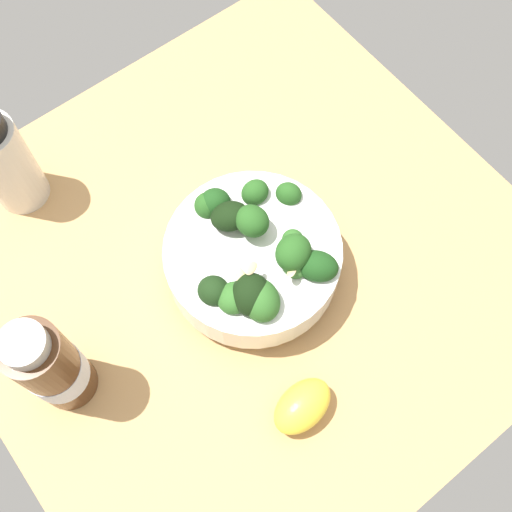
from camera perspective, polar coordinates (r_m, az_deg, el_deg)
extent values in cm
cube|color=tan|center=(76.73, -1.10, -0.87)|extent=(65.29, 65.29, 3.15)
cylinder|color=white|center=(74.06, 0.00, -0.98)|extent=(10.76, 10.76, 1.64)
cylinder|color=white|center=(71.04, 0.00, 0.03)|extent=(19.56, 19.56, 4.93)
cylinder|color=silver|center=(69.15, 0.00, 0.72)|extent=(15.80, 15.80, 0.80)
cylinder|color=#2F662B|center=(67.07, 0.40, -4.48)|extent=(2.16, 2.02, 1.64)
ellipsoid|color=#2D6023|center=(65.39, 0.41, -3.97)|extent=(6.24, 5.73, 5.81)
cylinder|color=#2F662B|center=(67.07, -0.41, -4.03)|extent=(1.80, 2.03, 1.66)
ellipsoid|color=black|center=(65.27, -0.42, -3.47)|extent=(6.54, 6.79, 5.16)
cylinder|color=#589D47|center=(68.93, 5.37, -1.45)|extent=(1.93, 2.05, 1.35)
ellipsoid|color=#194216|center=(67.36, 5.50, -0.91)|extent=(5.93, 6.09, 4.06)
cylinder|color=#4A8F3C|center=(72.44, -0.10, 5.19)|extent=(1.14, 1.23, 1.23)
ellipsoid|color=#23511C|center=(71.20, -0.10, 5.73)|extent=(3.19, 3.90, 3.52)
cylinder|color=#2F662B|center=(68.14, 3.29, -0.26)|extent=(1.73, 1.75, 1.40)
ellipsoid|color=#23511C|center=(66.55, 3.37, 0.32)|extent=(5.33, 5.38, 3.87)
cylinder|color=#3C7A32|center=(68.75, 3.46, -1.20)|extent=(1.23, 1.33, 1.15)
ellipsoid|color=#386B2B|center=(67.58, 3.52, -0.79)|extent=(4.23, 4.18, 3.70)
cylinder|color=#3C7A32|center=(72.84, 2.89, 4.97)|extent=(1.47, 1.47, 1.64)
ellipsoid|color=#23511C|center=(71.46, 2.94, 5.57)|extent=(4.14, 3.81, 3.13)
cylinder|color=#3C7A32|center=(72.17, -4.29, 3.91)|extent=(1.74, 1.49, 1.82)
ellipsoid|color=#23511C|center=(70.69, -4.39, 4.53)|extent=(4.27, 4.72, 3.94)
cylinder|color=#3C7A32|center=(68.25, -3.73, -3.63)|extent=(1.77, 1.73, 1.83)
ellipsoid|color=black|center=(66.61, -3.82, -3.11)|extent=(4.84, 4.32, 4.76)
cylinder|color=#2F662B|center=(69.01, 3.25, 1.02)|extent=(1.37, 1.27, 1.23)
ellipsoid|color=#2D6023|center=(67.88, 3.30, 1.46)|extent=(2.95, 2.97, 3.41)
cylinder|color=#4A8F3C|center=(69.24, -0.48, 2.71)|extent=(2.17, 2.08, 1.25)
ellipsoid|color=#23511C|center=(67.74, -0.49, 3.33)|extent=(4.03, 4.77, 4.41)
cylinder|color=#589D47|center=(70.34, -2.16, 3.01)|extent=(1.64, 1.69, 1.43)
ellipsoid|color=black|center=(68.75, -2.21, 3.68)|extent=(6.18, 5.92, 4.70)
cylinder|color=#2F662B|center=(67.38, -1.96, -4.20)|extent=(1.82, 1.85, 1.20)
ellipsoid|color=#2D6023|center=(65.95, -2.00, -3.77)|extent=(4.53, 4.20, 4.49)
cylinder|color=#3C7A32|center=(71.76, -3.77, 4.15)|extent=(1.37, 1.40, 1.08)
ellipsoid|color=#194216|center=(70.43, -3.85, 4.72)|extent=(5.15, 4.67, 4.19)
ellipsoid|color=#DBBC84|center=(65.11, -1.38, -1.72)|extent=(1.98, 1.35, 1.07)
ellipsoid|color=#DBBC84|center=(64.65, -0.43, -1.10)|extent=(1.58, 2.01, 0.92)
ellipsoid|color=#DBBC84|center=(65.98, 3.20, -1.46)|extent=(1.69, 2.01, 1.49)
ellipsoid|color=#DBBC84|center=(64.99, -1.09, -2.28)|extent=(2.03, 1.76, 1.03)
ellipsoid|color=yellow|center=(68.34, 4.17, -13.26)|extent=(5.25, 7.43, 4.30)
cylinder|color=beige|center=(79.18, -21.51, 7.64)|extent=(6.35, 6.35, 12.94)
cylinder|color=#472814|center=(66.85, -17.94, -9.31)|extent=(5.91, 5.91, 14.74)
cylinder|color=#B7B2A8|center=(59.34, -20.20, -7.31)|extent=(4.38, 4.38, 1.67)
cylinder|color=silver|center=(68.33, -17.56, -9.65)|extent=(6.03, 6.03, 3.70)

